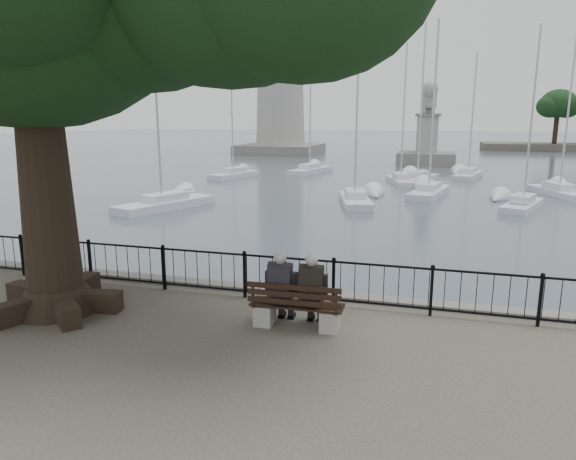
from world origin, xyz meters
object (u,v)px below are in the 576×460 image
(bench, at_px, (296,312))
(person_left, at_px, (282,291))
(person_right, at_px, (313,293))
(lighthouse, at_px, (280,51))
(lion_monument, at_px, (427,144))

(bench, xyz_separation_m, person_left, (-0.31, 0.09, 0.36))
(bench, distance_m, person_left, 0.48)
(bench, height_order, person_right, person_right)
(bench, relative_size, person_right, 1.20)
(person_right, relative_size, lighthouse, 0.05)
(person_left, distance_m, lighthouse, 64.56)
(bench, height_order, person_left, person_left)
(person_left, relative_size, lighthouse, 0.05)
(bench, height_order, lighthouse, lighthouse)
(bench, relative_size, lighthouse, 0.06)
(person_right, bearing_deg, lighthouse, 107.23)
(bench, bearing_deg, lion_monument, 88.29)
(person_right, distance_m, lighthouse, 64.72)
(person_left, distance_m, person_right, 0.60)
(person_right, relative_size, lion_monument, 0.17)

